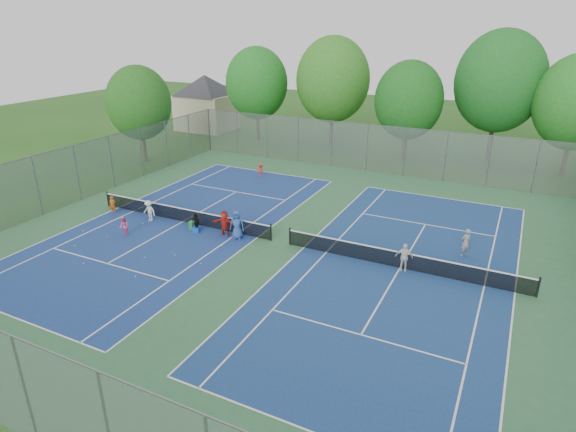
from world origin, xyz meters
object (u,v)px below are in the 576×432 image
(net_left, at_px, (182,215))
(net_right, at_px, (401,260))
(ball_crate, at_px, (196,230))
(instructor, at_px, (466,242))
(ball_hopper, at_px, (192,226))

(net_left, relative_size, net_right, 1.00)
(ball_crate, xyz_separation_m, instructor, (15.02, 3.94, 0.63))
(ball_hopper, bearing_deg, net_left, 149.41)
(ball_crate, distance_m, instructor, 15.54)
(net_left, relative_size, ball_crate, 32.63)
(net_right, distance_m, instructor, 4.08)
(net_right, relative_size, ball_hopper, 22.89)
(ball_hopper, height_order, instructor, instructor)
(net_left, relative_size, ball_hopper, 22.89)
(net_right, height_order, ball_hopper, net_right)
(net_right, relative_size, ball_crate, 32.63)
(net_right, xyz_separation_m, ball_hopper, (-12.70, -0.77, -0.17))
(ball_crate, bearing_deg, instructor, 14.68)
(ball_hopper, bearing_deg, instructor, 13.61)
(net_right, xyz_separation_m, instructor, (2.77, 2.98, 0.34))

